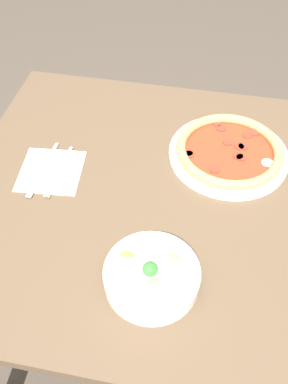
{
  "coord_description": "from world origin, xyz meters",
  "views": [
    {
      "loc": [
        -0.09,
        0.69,
        1.57
      ],
      "look_at": [
        0.04,
        0.02,
        0.78
      ],
      "focal_mm": 40.0,
      "sensor_mm": 36.0,
      "label": 1
    }
  ],
  "objects": [
    {
      "name": "pizza",
      "position": [
        -0.16,
        -0.17,
        0.78
      ],
      "size": [
        0.32,
        0.32,
        0.04
      ],
      "color": "white",
      "rests_on": "dining_table"
    },
    {
      "name": "dining_table",
      "position": [
        0.0,
        0.0,
        0.64
      ],
      "size": [
        1.02,
        0.92,
        0.76
      ],
      "color": "brown",
      "rests_on": "ground_plane"
    },
    {
      "name": "bowl",
      "position": [
        -0.02,
        0.24,
        0.79
      ],
      "size": [
        0.2,
        0.2,
        0.07
      ],
      "color": "white",
      "rests_on": "dining_table"
    },
    {
      "name": "ground_plane",
      "position": [
        0.0,
        0.0,
        0.0
      ],
      "size": [
        8.0,
        8.0,
        0.0
      ],
      "primitive_type": "plane",
      "color": "#4C4238"
    },
    {
      "name": "fork",
      "position": [
        0.27,
        -0.03,
        0.77
      ],
      "size": [
        0.02,
        0.18,
        0.0
      ],
      "rotation": [
        0.0,
        0.0,
        1.53
      ],
      "color": "silver",
      "rests_on": "napkin"
    },
    {
      "name": "knife",
      "position": [
        0.31,
        -0.04,
        0.77
      ],
      "size": [
        0.02,
        0.2,
        0.01
      ],
      "rotation": [
        0.0,
        0.0,
        1.53
      ],
      "color": "silver",
      "rests_on": "napkin"
    },
    {
      "name": "napkin",
      "position": [
        0.29,
        -0.03,
        0.76
      ],
      "size": [
        0.17,
        0.17,
        0.0
      ],
      "color": "white",
      "rests_on": "dining_table"
    }
  ]
}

